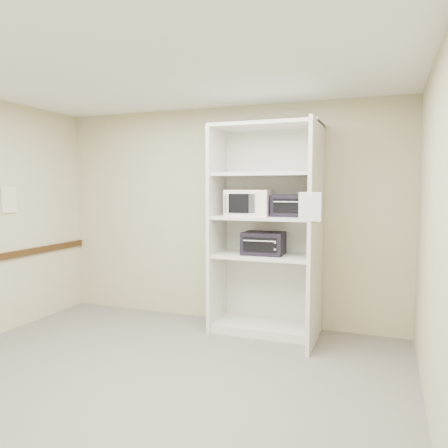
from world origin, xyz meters
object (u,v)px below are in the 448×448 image
(microwave, at_px, (249,203))
(toaster_oven_upper, at_px, (293,206))
(toaster_oven_lower, at_px, (264,243))
(shelving_unit, at_px, (270,237))

(microwave, xyz_separation_m, toaster_oven_upper, (0.50, 0.05, -0.03))
(toaster_oven_upper, bearing_deg, toaster_oven_lower, -176.76)
(shelving_unit, bearing_deg, toaster_oven_lower, -176.35)
(microwave, relative_size, toaster_oven_lower, 1.06)
(microwave, height_order, toaster_oven_upper, microwave)
(toaster_oven_lower, bearing_deg, microwave, -166.06)
(microwave, distance_m, toaster_oven_upper, 0.50)
(microwave, bearing_deg, toaster_oven_lower, 12.99)
(shelving_unit, xyz_separation_m, toaster_oven_lower, (-0.07, -0.00, -0.08))
(shelving_unit, distance_m, toaster_oven_upper, 0.45)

